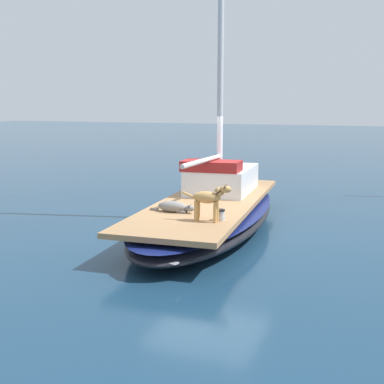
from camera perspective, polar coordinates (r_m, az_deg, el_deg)
name	(u,v)px	position (r m, az deg, el deg)	size (l,w,h in m)	color
ground_plane	(209,229)	(11.07, 2.01, -4.31)	(120.00, 120.00, 0.00)	navy
sailboat_main	(209,214)	(11.00, 2.03, -2.62)	(3.20, 7.45, 0.66)	black
mast_main	(219,24)	(11.62, 3.16, 18.93)	(0.14, 2.27, 8.55)	silver
cabin_house	(221,178)	(11.94, 3.42, 1.65)	(1.61, 2.35, 0.84)	silver
dog_grey	(174,207)	(9.71, -2.10, -1.73)	(0.95, 0.29, 0.22)	gray
dog_tan	(209,199)	(8.86, 2.00, -0.79)	(0.94, 0.25, 0.70)	tan
deck_winch	(221,215)	(9.01, 3.39, -2.73)	(0.16, 0.16, 0.21)	#B7B7BC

